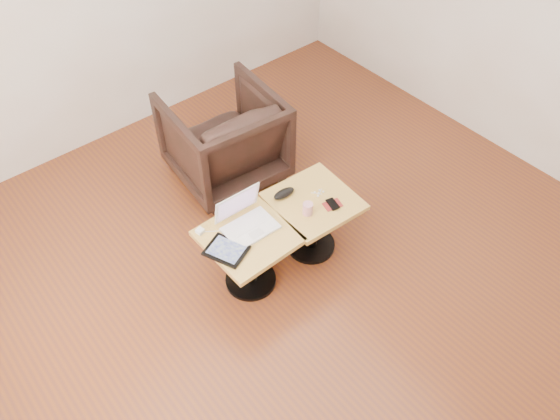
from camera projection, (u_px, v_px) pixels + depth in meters
room_shell at (305, 119)px, 2.78m from camera, size 4.52×4.52×2.71m
side_table_left at (249, 247)px, 3.48m from camera, size 0.54×0.54×0.48m
side_table_right at (313, 212)px, 3.69m from camera, size 0.56×0.56×0.48m
laptop at (246, 220)px, 3.42m from camera, size 0.33×0.28×0.23m
tablet at (226, 250)px, 3.30m from camera, size 0.27×0.30×0.02m
charging_adapter at (200, 231)px, 3.40m from camera, size 0.05×0.05×0.03m
glasses_case at (284, 193)px, 3.61m from camera, size 0.16×0.08×0.05m
striped_cup at (308, 209)px, 3.49m from camera, size 0.07×0.07×0.09m
earbuds_tangle at (319, 193)px, 3.64m from camera, size 0.08×0.05×0.02m
phone_on_sleeve at (333, 204)px, 3.57m from camera, size 0.13×0.11×0.01m
armchair at (224, 138)px, 4.22m from camera, size 0.87×0.89×0.74m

